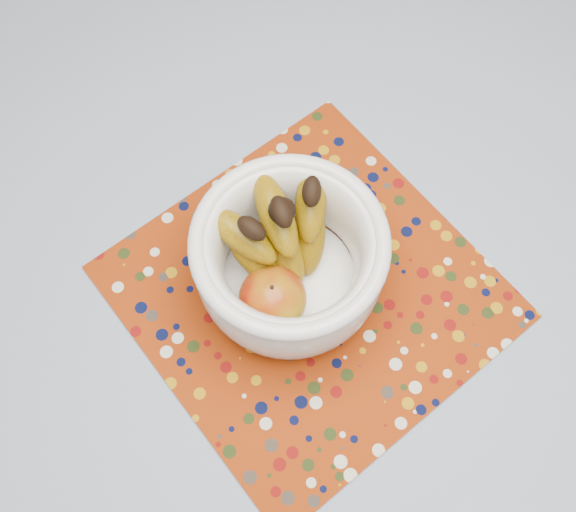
{
  "coord_description": "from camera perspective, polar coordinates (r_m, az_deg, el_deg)",
  "views": [
    {
      "loc": [
        -0.15,
        -0.3,
        1.61
      ],
      "look_at": [
        -0.03,
        0.0,
        0.85
      ],
      "focal_mm": 42.0,
      "sensor_mm": 36.0,
      "label": 1
    }
  ],
  "objects": [
    {
      "name": "fruit_bowl",
      "position": [
        0.83,
        -0.09,
        0.13
      ],
      "size": [
        0.24,
        0.24,
        0.18
      ],
      "color": "white",
      "rests_on": "placemat"
    },
    {
      "name": "tablecloth",
      "position": [
        0.92,
        1.92,
        -1.61
      ],
      "size": [
        1.32,
        1.32,
        0.01
      ],
      "primitive_type": "cube",
      "color": "slate",
      "rests_on": "table"
    },
    {
      "name": "table",
      "position": [
        0.99,
        1.78,
        -3.35
      ],
      "size": [
        1.2,
        1.2,
        0.75
      ],
      "color": "brown",
      "rests_on": "ground"
    },
    {
      "name": "placemat",
      "position": [
        0.9,
        1.74,
        -3.03
      ],
      "size": [
        0.55,
        0.55,
        0.0
      ],
      "primitive_type": "cube",
      "rotation": [
        0.0,
        0.0,
        0.3
      ],
      "color": "maroon",
      "rests_on": "tablecloth"
    }
  ]
}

